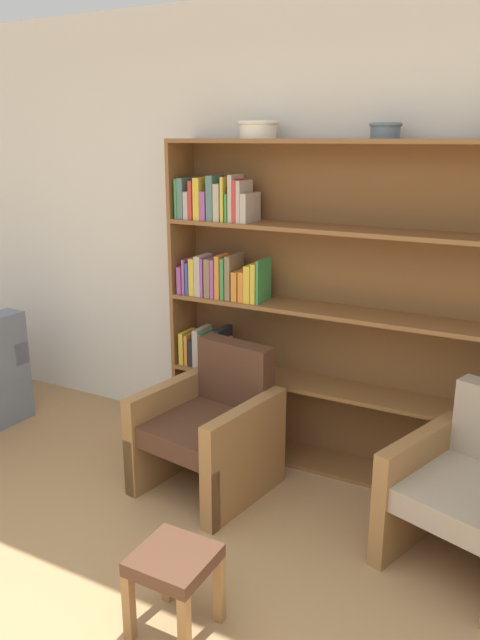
# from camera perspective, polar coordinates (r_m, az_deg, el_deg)

# --- Properties ---
(wall_back) EXTENTS (12.00, 0.06, 2.75)m
(wall_back) POSITION_cam_1_polar(r_m,az_deg,el_deg) (3.79, 7.99, 7.32)
(wall_back) COLOR silver
(wall_back) RESTS_ON ground
(bookshelf) EXTENTS (2.49, 0.30, 1.95)m
(bookshelf) POSITION_cam_1_polar(r_m,az_deg,el_deg) (3.70, 8.09, 0.54)
(bookshelf) COLOR brown
(bookshelf) RESTS_ON ground
(bowl_copper) EXTENTS (0.24, 0.24, 0.10)m
(bowl_copper) POSITION_cam_1_polar(r_m,az_deg,el_deg) (3.72, 1.67, 17.12)
(bowl_copper) COLOR silver
(bowl_copper) RESTS_ON bookshelf
(bowl_olive) EXTENTS (0.17, 0.17, 0.08)m
(bowl_olive) POSITION_cam_1_polar(r_m,az_deg,el_deg) (3.45, 13.15, 16.61)
(bowl_olive) COLOR slate
(bowl_olive) RESTS_ON bookshelf
(armchair_leather) EXTENTS (0.73, 0.77, 0.82)m
(armchair_leather) POSITION_cam_1_polar(r_m,az_deg,el_deg) (3.63, -2.63, -9.70)
(armchair_leather) COLOR olive
(armchair_leather) RESTS_ON ground
(armchair_cushioned) EXTENTS (0.82, 0.85, 0.82)m
(armchair_cushioned) POSITION_cam_1_polar(r_m,az_deg,el_deg) (3.22, 20.84, -14.50)
(armchair_cushioned) COLOR olive
(armchair_cushioned) RESTS_ON ground
(footstool) EXTENTS (0.30, 0.30, 0.37)m
(footstool) POSITION_cam_1_polar(r_m,az_deg,el_deg) (2.71, -6.04, -21.77)
(footstool) COLOR olive
(footstool) RESTS_ON ground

